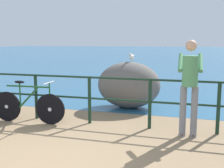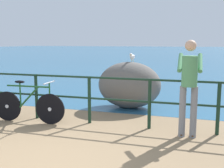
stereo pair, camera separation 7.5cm
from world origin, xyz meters
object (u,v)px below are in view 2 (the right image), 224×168
Objects in this scene: seagull at (132,56)px; person_at_railing at (189,84)px; bicycle at (28,105)px; breakwater_boulder_main at (129,85)px.

person_at_railing is at bearing 42.94° from seagull.
bicycle is 0.96× the size of person_at_railing.
bicycle is at bearing 90.22° from person_at_railing.
person_at_railing is at bearing -50.66° from breakwater_boulder_main.
breakwater_boulder_main is at bearing 46.18° from bicycle.
bicycle is 4.99× the size of seagull.
bicycle is 2.93m from seagull.
seagull reaches higher than bicycle.
breakwater_boulder_main is at bearing -25.29° from seagull.
breakwater_boulder_main is (1.76, 2.00, 0.22)m from bicycle.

